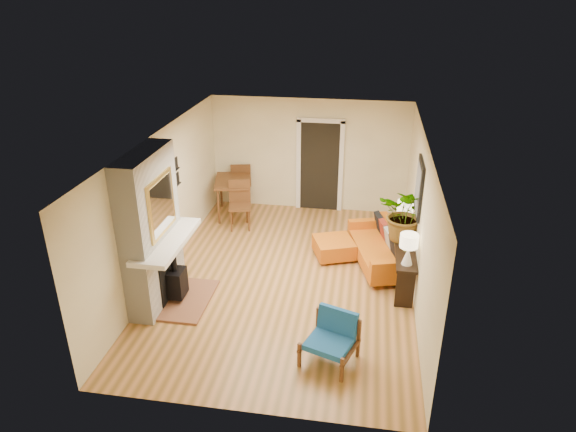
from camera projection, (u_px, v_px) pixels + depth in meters
name	position (u px, v px, depth m)	size (l,w,h in m)	color
room_shell	(333.00, 168.00, 11.13)	(6.50, 6.50, 6.50)	#C5854B
fireplace	(153.00, 233.00, 8.25)	(1.09, 1.68, 2.60)	white
sofa	(383.00, 248.00, 9.72)	(1.27, 2.01, 0.73)	silver
ottoman	(334.00, 247.00, 10.01)	(0.92, 0.92, 0.36)	silver
blue_chair	(332.00, 335.00, 7.24)	(0.87, 0.86, 0.72)	brown
dining_table	(237.00, 187.00, 11.64)	(1.10, 1.97, 1.04)	brown
console_table	(404.00, 252.00, 9.05)	(0.34, 1.85, 0.72)	black
lamp_near	(409.00, 246.00, 8.24)	(0.30, 0.30, 0.54)	white
lamp_far	(405.00, 211.00, 9.48)	(0.30, 0.30, 0.54)	white
houseplant	(406.00, 214.00, 8.96)	(0.90, 0.78, 1.00)	#1E5919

